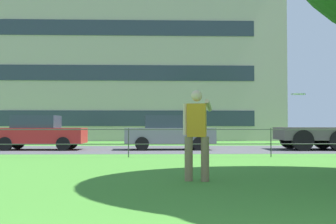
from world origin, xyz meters
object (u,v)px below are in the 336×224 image
(person_thrower, at_px, (197,132))
(apartment_building_background, at_px, (92,63))
(car_red_right, at_px, (39,132))
(car_grey_far_right, at_px, (169,132))
(frisbee, at_px, (298,94))

(person_thrower, xyz_separation_m, apartment_building_background, (-6.29, 30.42, 5.67))
(person_thrower, height_order, car_red_right, person_thrower)
(car_grey_far_right, bearing_deg, person_thrower, -89.15)
(car_red_right, bearing_deg, person_thrower, -62.28)
(car_red_right, distance_m, apartment_building_background, 19.91)
(person_thrower, xyz_separation_m, car_red_right, (-5.99, 11.39, -0.18))
(car_grey_far_right, relative_size, apartment_building_background, 0.13)
(person_thrower, distance_m, apartment_building_background, 31.58)
(frisbee, xyz_separation_m, car_grey_far_right, (-2.06, 11.73, -0.90))
(car_red_right, height_order, car_grey_far_right, same)
(frisbee, relative_size, apartment_building_background, 0.01)
(car_red_right, xyz_separation_m, apartment_building_background, (-0.31, 19.03, 5.85))
(person_thrower, relative_size, car_red_right, 0.44)
(car_red_right, relative_size, car_grey_far_right, 1.00)
(person_thrower, distance_m, car_red_right, 12.87)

